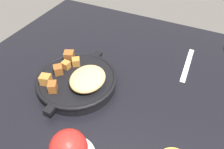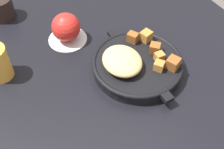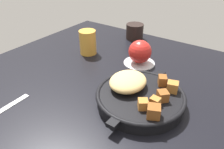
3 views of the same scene
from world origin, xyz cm
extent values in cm
cube|color=black|center=(0.00, 0.00, -1.20)|extent=(99.47, 100.06, 2.40)
cylinder|color=black|center=(1.15, -10.48, 1.70)|extent=(23.40, 23.40, 3.40)
torus|color=black|center=(1.15, -10.48, 3.13)|extent=(24.14, 24.14, 1.20)
cube|color=black|center=(14.06, -10.48, 2.89)|extent=(2.64, 2.40, 1.20)
cube|color=black|center=(-11.76, -10.48, 2.89)|extent=(2.64, 2.40, 1.20)
ellipsoid|color=tan|center=(1.78, -6.10, 5.33)|extent=(11.39, 9.78, 3.85)
cube|color=#A86B2D|center=(6.93, -16.94, 4.84)|extent=(3.30, 3.48, 2.88)
cube|color=#A86B2D|center=(-1.18, -15.68, 4.55)|extent=(2.24, 2.43, 2.29)
cube|color=brown|center=(1.86, -16.34, 4.74)|extent=(3.66, 3.65, 2.66)
cube|color=brown|center=(8.35, -13.45, 4.78)|extent=(3.50, 3.30, 2.76)
cube|color=#A86B2D|center=(-3.75, -13.70, 4.61)|extent=(3.32, 3.31, 2.40)
cube|color=brown|center=(-5.04, -17.10, 4.90)|extent=(3.91, 3.93, 2.99)
cylinder|color=#B7BABF|center=(21.48, 0.78, 0.30)|extent=(11.43, 11.43, 0.60)
sphere|color=red|center=(21.48, 0.78, 4.75)|extent=(8.30, 8.30, 8.30)
cylinder|color=black|center=(41.52, 14.26, 3.42)|extent=(7.82, 7.82, 6.83)
camera|label=1|loc=(37.64, 18.93, 47.15)|focal=34.15mm
camera|label=2|loc=(-41.27, 21.42, 59.57)|focal=47.09mm
camera|label=3|loc=(-40.69, -30.31, 37.55)|focal=34.06mm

